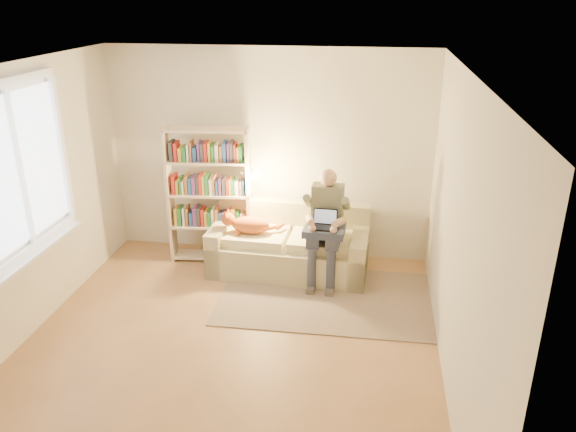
% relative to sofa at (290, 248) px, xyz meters
% --- Properties ---
extents(floor, '(4.50, 4.50, 0.00)m').
position_rel_sofa_xyz_m(floor, '(-0.34, -1.74, -0.29)').
color(floor, '#966B44').
rests_on(floor, ground).
extents(ceiling, '(4.00, 4.50, 0.02)m').
position_rel_sofa_xyz_m(ceiling, '(-0.34, -1.74, 2.31)').
color(ceiling, white).
rests_on(ceiling, wall_back).
extents(wall_left, '(0.02, 4.50, 2.60)m').
position_rel_sofa_xyz_m(wall_left, '(-2.34, -1.74, 1.01)').
color(wall_left, silver).
rests_on(wall_left, floor).
extents(wall_right, '(0.02, 4.50, 2.60)m').
position_rel_sofa_xyz_m(wall_right, '(1.66, -1.74, 1.01)').
color(wall_right, silver).
rests_on(wall_right, floor).
extents(wall_back, '(4.00, 0.02, 2.60)m').
position_rel_sofa_xyz_m(wall_back, '(-0.34, 0.51, 1.01)').
color(wall_back, silver).
rests_on(wall_back, floor).
extents(wall_front, '(4.00, 0.02, 2.60)m').
position_rel_sofa_xyz_m(wall_front, '(-0.34, -3.99, 1.01)').
color(wall_front, silver).
rests_on(wall_front, floor).
extents(window, '(0.12, 1.52, 1.69)m').
position_rel_sofa_xyz_m(window, '(-2.29, -1.54, 1.09)').
color(window, white).
rests_on(window, wall_left).
extents(sofa, '(1.90, 0.91, 0.79)m').
position_rel_sofa_xyz_m(sofa, '(0.00, 0.00, 0.00)').
color(sofa, tan).
rests_on(sofa, floor).
extents(person, '(0.38, 0.59, 1.33)m').
position_rel_sofa_xyz_m(person, '(0.44, -0.16, 0.46)').
color(person, slate).
rests_on(person, sofa).
extents(cat, '(0.69, 0.26, 0.25)m').
position_rel_sofa_xyz_m(cat, '(-0.46, -0.10, 0.33)').
color(cat, orange).
rests_on(cat, sofa).
extents(blanket, '(0.47, 0.39, 0.08)m').
position_rel_sofa_xyz_m(blanket, '(0.40, -0.28, 0.39)').
color(blanket, '#293148').
rests_on(blanket, person).
extents(laptop, '(0.28, 0.23, 0.24)m').
position_rel_sofa_xyz_m(laptop, '(0.40, -0.27, 0.48)').
color(laptop, black).
rests_on(laptop, blanket).
extents(bookshelf, '(1.15, 0.37, 1.70)m').
position_rel_sofa_xyz_m(bookshelf, '(-1.02, 0.15, 0.65)').
color(bookshelf, beige).
rests_on(bookshelf, floor).
extents(rug, '(2.47, 1.48, 0.01)m').
position_rel_sofa_xyz_m(rug, '(0.56, -0.63, -0.28)').
color(rug, gray).
rests_on(rug, floor).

